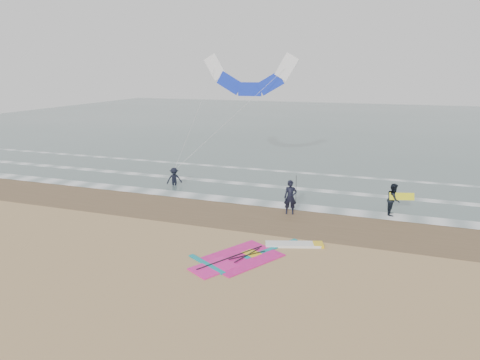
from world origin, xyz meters
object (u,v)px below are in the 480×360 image
(windsurf_rig, at_px, (257,254))
(person_standing, at_px, (290,197))
(person_walking, at_px, (393,199))
(surf_kite, at_px, (250,78))
(person_wading, at_px, (174,174))

(windsurf_rig, bearing_deg, person_standing, 88.51)
(windsurf_rig, distance_m, person_walking, 9.24)
(windsurf_rig, xyz_separation_m, surf_kite, (-4.61, 13.02, 7.05))
(surf_kite, bearing_deg, person_wading, -133.46)
(person_standing, distance_m, person_wading, 9.27)
(person_standing, bearing_deg, person_wading, 147.00)
(windsurf_rig, height_order, surf_kite, surf_kite)
(windsurf_rig, xyz_separation_m, person_wading, (-8.58, 8.83, 0.77))
(windsurf_rig, xyz_separation_m, person_walking, (5.46, 7.40, 0.85))
(windsurf_rig, xyz_separation_m, person_standing, (0.15, 5.72, 0.91))
(windsurf_rig, relative_size, surf_kite, 0.68)
(person_standing, bearing_deg, surf_kite, 109.69)
(person_walking, distance_m, surf_kite, 13.09)
(windsurf_rig, relative_size, person_walking, 3.02)
(surf_kite, bearing_deg, person_walking, -29.17)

